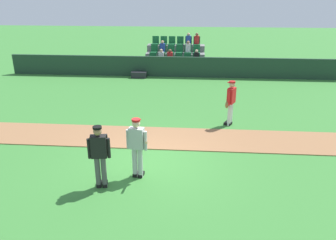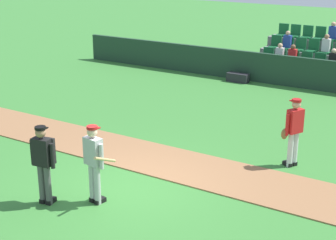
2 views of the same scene
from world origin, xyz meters
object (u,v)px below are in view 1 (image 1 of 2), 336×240
Objects in this scene: umpire_home_plate at (99,153)px; runner_red_jersey at (231,102)px; batter_grey_jersey at (137,146)px; equipment_bag at (139,75)px.

umpire_home_plate is 1.00× the size of runner_red_jersey.
equipment_bag is (-1.81, 11.27, -0.79)m from batter_grey_jersey.
umpire_home_plate is (-0.89, -0.58, 0.03)m from batter_grey_jersey.
umpire_home_plate is at bearing -147.14° from batter_grey_jersey.
batter_grey_jersey is 1.96× the size of equipment_bag.
runner_red_jersey is (3.81, 4.71, -0.04)m from umpire_home_plate.
umpire_home_plate is at bearing -85.59° from equipment_bag.
batter_grey_jersey is 11.44m from equipment_bag.
runner_red_jersey is at bearing 51.03° from umpire_home_plate.
equipment_bag is at bearing 94.41° from umpire_home_plate.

